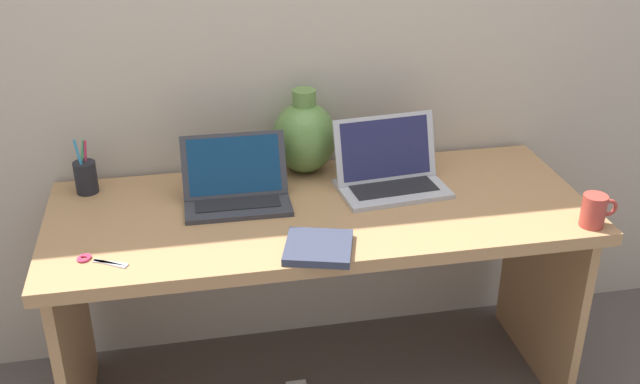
# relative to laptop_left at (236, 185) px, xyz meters

# --- Properties ---
(back_wall) EXTENTS (4.40, 0.04, 2.40)m
(back_wall) POSITION_rel_laptop_left_xyz_m (0.25, 0.28, 0.44)
(back_wall) COLOR #BCAD99
(back_wall) RESTS_ON ground
(desk) EXTENTS (1.64, 0.66, 0.71)m
(desk) POSITION_rel_laptop_left_xyz_m (0.25, -0.09, -0.19)
(desk) COLOR #AD7F51
(desk) RESTS_ON ground
(laptop_left) EXTENTS (0.32, 0.22, 0.20)m
(laptop_left) POSITION_rel_laptop_left_xyz_m (0.00, 0.00, 0.00)
(laptop_left) COLOR #333338
(laptop_left) RESTS_ON desk
(laptop_right) EXTENTS (0.36, 0.25, 0.22)m
(laptop_right) POSITION_rel_laptop_left_xyz_m (0.49, 0.01, 0.01)
(laptop_right) COLOR #B2B2B7
(laptop_right) RESTS_ON desk
(green_vase) EXTENTS (0.21, 0.21, 0.28)m
(green_vase) POSITION_rel_laptop_left_xyz_m (0.25, 0.18, 0.07)
(green_vase) COLOR #5B843D
(green_vase) RESTS_ON desk
(notebook_stack) EXTENTS (0.22, 0.22, 0.02)m
(notebook_stack) POSITION_rel_laptop_left_xyz_m (0.19, -0.35, -0.04)
(notebook_stack) COLOR #33384C
(notebook_stack) RESTS_ON desk
(coffee_mug) EXTENTS (0.11, 0.07, 0.10)m
(coffee_mug) POSITION_rel_laptop_left_xyz_m (1.00, -0.36, -0.00)
(coffee_mug) COLOR #B23D33
(coffee_mug) RESTS_ON desk
(pen_cup) EXTENTS (0.07, 0.07, 0.18)m
(pen_cup) POSITION_rel_laptop_left_xyz_m (-0.46, 0.15, 0.00)
(pen_cup) COLOR black
(pen_cup) RESTS_ON desk
(scissors) EXTENTS (0.14, 0.09, 0.01)m
(scissors) POSITION_rel_laptop_left_xyz_m (-0.41, -0.28, -0.05)
(scissors) COLOR #B7B7BC
(scissors) RESTS_ON desk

